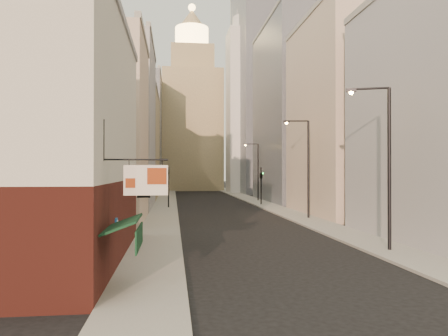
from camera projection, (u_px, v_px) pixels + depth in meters
ground at (351, 315)px, 13.60m from camera, size 360.00×360.00×0.00m
sidewalk_left at (166, 200)px, 67.46m from camera, size 3.00×140.00×0.15m
sidewalk_right at (249, 199)px, 68.98m from camera, size 3.00×140.00×0.15m
near_building_left at (60, 140)px, 21.30m from camera, size 8.30×23.04×12.30m
left_bldg_beige at (98, 131)px, 38.08m from camera, size 8.00×12.00×16.00m
left_bldg_grey at (120, 127)px, 53.98m from camera, size 8.00×16.00×20.00m
left_bldg_tan at (133, 147)px, 71.85m from camera, size 8.00×18.00×17.00m
left_bldg_wingrid at (142, 135)px, 91.74m from camera, size 8.00×20.00×24.00m
right_bldg_beige at (344, 118)px, 44.86m from camera, size 8.00×16.00×20.00m
right_bldg_wingrid at (292, 114)px, 64.75m from camera, size 8.00×20.00×26.00m
highrise at (283, 72)px, 93.35m from camera, size 21.00×23.00×51.20m
clock_tower at (192, 117)px, 104.98m from camera, size 14.00×14.00×44.90m
white_tower at (247, 105)px, 92.36m from camera, size 8.00×8.00×41.50m
streetlamp_near at (385, 158)px, 24.15m from camera, size 2.31×0.95×9.16m
streetlamp_mid at (306, 163)px, 40.61m from camera, size 2.42×0.44×9.22m
streetlamp_far at (257, 168)px, 65.02m from camera, size 2.20×0.79×8.60m
traffic_light_left at (169, 179)px, 52.31m from camera, size 0.59×0.52×5.00m
traffic_light_right at (261, 176)px, 57.25m from camera, size 0.79×0.79×5.00m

